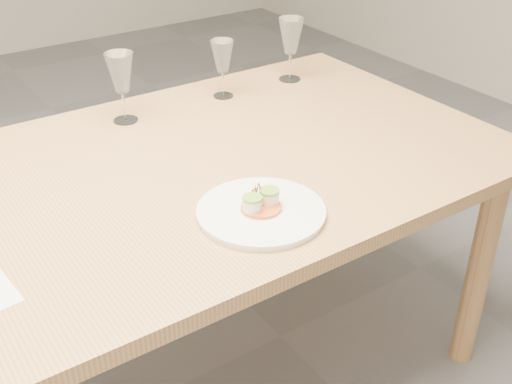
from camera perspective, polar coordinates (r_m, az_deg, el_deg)
dining_table at (r=1.57m, az=-17.40°, el=-3.39°), size 2.40×1.00×0.75m
dinner_plate at (r=1.43m, az=0.47°, el=-1.66°), size 0.29×0.29×0.07m
wine_glass_2 at (r=1.86m, az=-11.95°, el=10.20°), size 0.08×0.08×0.20m
wine_glass_3 at (r=2.01m, az=-3.02°, el=11.82°), size 0.07×0.07×0.18m
wine_glass_4 at (r=2.14m, az=3.11°, el=13.57°), size 0.08×0.08×0.21m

